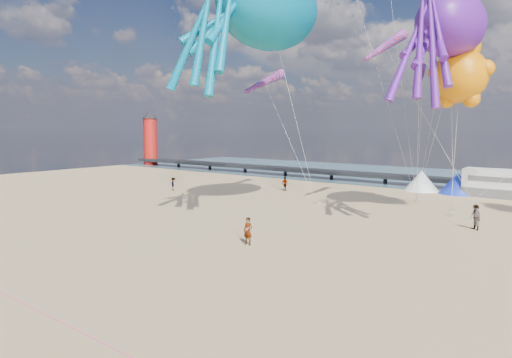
{
  "coord_description": "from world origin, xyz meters",
  "views": [
    {
      "loc": [
        15.4,
        -13.58,
        7.53
      ],
      "look_at": [
        0.05,
        6.0,
        4.64
      ],
      "focal_mm": 32.0,
      "sensor_mm": 36.0,
      "label": 1
    }
  ],
  "objects_px": {
    "motorhome_0": "(497,183)",
    "beachgoer_2": "(173,184)",
    "sandbag_c": "(450,215)",
    "kite_octopus_purple": "(451,25)",
    "beachgoer_3": "(285,184)",
    "sandbag_b": "(453,210)",
    "tent_blue": "(457,183)",
    "standing_person": "(248,231)",
    "kite_octopus_teal": "(268,7)",
    "beachgoer_1": "(476,217)",
    "sandbag_a": "(316,203)",
    "sandbag_d": "(476,208)",
    "kite_teddy_orange": "(460,76)",
    "windsock_left": "(264,82)",
    "tent_white": "(421,181)",
    "windsock_mid": "(385,46)",
    "lighthouse": "(150,142)",
    "sandbag_e": "(416,202)",
    "windsock_right": "(420,77)"
  },
  "relations": [
    {
      "from": "motorhome_0",
      "to": "beachgoer_2",
      "type": "bearing_deg",
      "value": -150.29
    },
    {
      "from": "sandbag_c",
      "to": "kite_octopus_purple",
      "type": "distance_m",
      "value": 15.27
    },
    {
      "from": "beachgoer_2",
      "to": "beachgoer_3",
      "type": "bearing_deg",
      "value": -100.17
    },
    {
      "from": "sandbag_b",
      "to": "sandbag_c",
      "type": "relative_size",
      "value": 1.0
    },
    {
      "from": "tent_blue",
      "to": "standing_person",
      "type": "xyz_separation_m",
      "value": [
        -4.53,
        -31.54,
        -0.31
      ]
    },
    {
      "from": "motorhome_0",
      "to": "sandbag_c",
      "type": "distance_m",
      "value": 14.13
    },
    {
      "from": "kite_octopus_teal",
      "to": "tent_blue",
      "type": "bearing_deg",
      "value": 80.27
    },
    {
      "from": "beachgoer_1",
      "to": "sandbag_a",
      "type": "distance_m",
      "value": 15.1
    },
    {
      "from": "beachgoer_2",
      "to": "sandbag_d",
      "type": "height_order",
      "value": "beachgoer_2"
    },
    {
      "from": "beachgoer_2",
      "to": "kite_teddy_orange",
      "type": "distance_m",
      "value": 32.51
    },
    {
      "from": "sandbag_a",
      "to": "kite_octopus_teal",
      "type": "height_order",
      "value": "kite_octopus_teal"
    },
    {
      "from": "windsock_left",
      "to": "tent_blue",
      "type": "bearing_deg",
      "value": 37.13
    },
    {
      "from": "standing_person",
      "to": "kite_teddy_orange",
      "type": "relative_size",
      "value": 0.25
    },
    {
      "from": "beachgoer_3",
      "to": "tent_blue",
      "type": "bearing_deg",
      "value": -45.58
    },
    {
      "from": "tent_white",
      "to": "beachgoer_1",
      "type": "distance_m",
      "value": 20.59
    },
    {
      "from": "tent_white",
      "to": "beachgoer_1",
      "type": "relative_size",
      "value": 2.15
    },
    {
      "from": "sandbag_c",
      "to": "sandbag_d",
      "type": "height_order",
      "value": "same"
    },
    {
      "from": "windsock_left",
      "to": "windsock_mid",
      "type": "xyz_separation_m",
      "value": [
        14.24,
        -1.61,
        2.11
      ]
    },
    {
      "from": "lighthouse",
      "to": "sandbag_d",
      "type": "xyz_separation_m",
      "value": [
        61.87,
        -12.66,
        -4.39
      ]
    },
    {
      "from": "kite_octopus_purple",
      "to": "windsock_left",
      "type": "bearing_deg",
      "value": 158.0
    },
    {
      "from": "beachgoer_1",
      "to": "kite_teddy_orange",
      "type": "distance_m",
      "value": 11.25
    },
    {
      "from": "lighthouse",
      "to": "kite_octopus_teal",
      "type": "height_order",
      "value": "kite_octopus_teal"
    },
    {
      "from": "sandbag_b",
      "to": "kite_teddy_orange",
      "type": "bearing_deg",
      "value": -75.33
    },
    {
      "from": "tent_white",
      "to": "tent_blue",
      "type": "xyz_separation_m",
      "value": [
        4.0,
        0.0,
        0.0
      ]
    },
    {
      "from": "standing_person",
      "to": "sandbag_e",
      "type": "height_order",
      "value": "standing_person"
    },
    {
      "from": "beachgoer_1",
      "to": "windsock_mid",
      "type": "height_order",
      "value": "windsock_mid"
    },
    {
      "from": "beachgoer_1",
      "to": "tent_white",
      "type": "bearing_deg",
      "value": 160.85
    },
    {
      "from": "lighthouse",
      "to": "windsock_mid",
      "type": "height_order",
      "value": "windsock_mid"
    },
    {
      "from": "standing_person",
      "to": "sandbag_d",
      "type": "relative_size",
      "value": 3.55
    },
    {
      "from": "sandbag_e",
      "to": "windsock_right",
      "type": "distance_m",
      "value": 12.64
    },
    {
      "from": "lighthouse",
      "to": "tent_white",
      "type": "height_order",
      "value": "lighthouse"
    },
    {
      "from": "tent_white",
      "to": "sandbag_e",
      "type": "bearing_deg",
      "value": -74.35
    },
    {
      "from": "standing_person",
      "to": "windsock_right",
      "type": "relative_size",
      "value": 0.34
    },
    {
      "from": "sandbag_b",
      "to": "windsock_right",
      "type": "xyz_separation_m",
      "value": [
        -2.61,
        -2.53,
        11.58
      ]
    },
    {
      "from": "beachgoer_1",
      "to": "sandbag_e",
      "type": "distance_m",
      "value": 11.89
    },
    {
      "from": "windsock_left",
      "to": "windsock_right",
      "type": "height_order",
      "value": "windsock_left"
    },
    {
      "from": "lighthouse",
      "to": "beachgoer_3",
      "type": "relative_size",
      "value": 5.53
    },
    {
      "from": "standing_person",
      "to": "windsock_left",
      "type": "xyz_separation_m",
      "value": [
        -12.4,
        18.12,
        11.38
      ]
    },
    {
      "from": "tent_blue",
      "to": "sandbag_c",
      "type": "bearing_deg",
      "value": -77.68
    },
    {
      "from": "kite_octopus_purple",
      "to": "sandbag_a",
      "type": "bearing_deg",
      "value": 162.49
    },
    {
      "from": "beachgoer_1",
      "to": "sandbag_d",
      "type": "xyz_separation_m",
      "value": [
        -2.01,
        9.41,
        -0.82
      ]
    },
    {
      "from": "tent_white",
      "to": "windsock_right",
      "type": "relative_size",
      "value": 0.77
    },
    {
      "from": "motorhome_0",
      "to": "windsock_left",
      "type": "relative_size",
      "value": 0.93
    },
    {
      "from": "beachgoer_2",
      "to": "sandbag_d",
      "type": "xyz_separation_m",
      "value": [
        30.94,
        9.07,
        -0.65
      ]
    },
    {
      "from": "windsock_mid",
      "to": "sandbag_c",
      "type": "bearing_deg",
      "value": 17.95
    },
    {
      "from": "sandbag_b",
      "to": "kite_octopus_teal",
      "type": "bearing_deg",
      "value": -140.12
    },
    {
      "from": "kite_octopus_teal",
      "to": "windsock_left",
      "type": "relative_size",
      "value": 1.95
    },
    {
      "from": "beachgoer_1",
      "to": "windsock_left",
      "type": "xyz_separation_m",
      "value": [
        -22.8,
        4.65,
        11.34
      ]
    },
    {
      "from": "tent_white",
      "to": "standing_person",
      "type": "xyz_separation_m",
      "value": [
        -0.53,
        -31.54,
        -0.31
      ]
    },
    {
      "from": "windsock_mid",
      "to": "windsock_left",
      "type": "bearing_deg",
      "value": -178.36
    }
  ]
}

